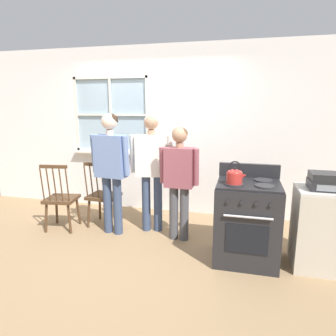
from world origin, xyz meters
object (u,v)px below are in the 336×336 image
(person_adult_right, at_px, (179,174))
(potted_plant, at_px, (122,149))
(stereo, at_px, (326,181))
(person_teen_center, at_px, (152,162))
(chair_near_wall, at_px, (61,199))
(kettle, at_px, (235,176))
(person_elderly_left, at_px, (111,162))
(side_counter, at_px, (320,229))
(chair_by_window, at_px, (103,196))
(stove, at_px, (247,221))

(person_adult_right, height_order, potted_plant, person_adult_right)
(person_adult_right, distance_m, stereo, 1.68)
(person_teen_center, bearing_deg, chair_near_wall, -178.42)
(kettle, bearing_deg, stereo, 7.76)
(person_elderly_left, height_order, side_counter, person_elderly_left)
(chair_by_window, bearing_deg, person_teen_center, -176.79)
(chair_near_wall, distance_m, person_teen_center, 1.42)
(chair_by_window, height_order, chair_near_wall, same)
(person_adult_right, xyz_separation_m, kettle, (0.71, -0.47, 0.13))
(chair_by_window, distance_m, potted_plant, 0.99)
(person_elderly_left, xyz_separation_m, kettle, (1.64, -0.45, 0.00))
(chair_near_wall, relative_size, person_adult_right, 0.65)
(chair_near_wall, bearing_deg, stove, 165.95)
(person_adult_right, bearing_deg, stereo, -9.63)
(stove, xyz_separation_m, potted_plant, (-2.06, 1.33, 0.57))
(person_adult_right, bearing_deg, chair_by_window, 173.15)
(kettle, height_order, stereo, kettle)
(person_teen_center, xyz_separation_m, stereo, (2.07, -0.54, -0.01))
(chair_by_window, distance_m, person_teen_center, 0.93)
(chair_by_window, distance_m, side_counter, 2.87)
(person_elderly_left, height_order, potted_plant, person_elderly_left)
(potted_plant, distance_m, side_counter, 3.18)
(potted_plant, relative_size, stereo, 0.62)
(potted_plant, xyz_separation_m, side_counter, (2.83, -1.31, -0.59))
(person_adult_right, bearing_deg, person_teen_center, 158.32)
(chair_near_wall, xyz_separation_m, potted_plant, (0.52, 1.07, 0.60))
(chair_by_window, relative_size, person_teen_center, 0.60)
(chair_by_window, height_order, stereo, stereo)
(person_elderly_left, bearing_deg, stove, -2.02)
(kettle, relative_size, stereo, 0.73)
(chair_by_window, bearing_deg, person_adult_right, 174.05)
(kettle, distance_m, side_counter, 1.11)
(stove, height_order, side_counter, stove)
(side_counter, bearing_deg, chair_near_wall, 175.85)
(person_adult_right, relative_size, side_counter, 1.66)
(chair_by_window, distance_m, person_elderly_left, 0.66)
(chair_by_window, bearing_deg, stereo, 172.43)
(stereo, bearing_deg, person_adult_right, 168.13)
(person_teen_center, distance_m, side_counter, 2.20)
(person_teen_center, bearing_deg, side_counter, -24.35)
(chair_by_window, height_order, potted_plant, potted_plant)
(chair_near_wall, bearing_deg, chair_by_window, -161.02)
(side_counter, bearing_deg, chair_by_window, 169.70)
(stereo, bearing_deg, kettle, -172.24)
(person_elderly_left, height_order, person_teen_center, person_elderly_left)
(chair_near_wall, height_order, stereo, stereo)
(person_teen_center, relative_size, stove, 1.51)
(person_adult_right, xyz_separation_m, stereo, (1.64, -0.34, 0.09))
(potted_plant, bearing_deg, kettle, -37.51)
(stove, distance_m, side_counter, 0.78)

